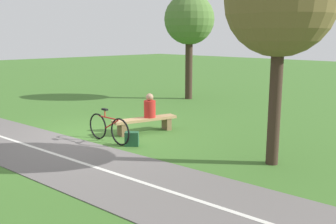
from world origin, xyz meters
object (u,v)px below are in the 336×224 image
at_px(bicycle, 109,128).
at_px(tree_by_path, 280,2).
at_px(person_seated, 150,107).
at_px(backpack, 132,139).
at_px(bench, 145,122).
at_px(tree_near_bench, 189,21).

height_order(bicycle, tree_by_path, tree_by_path).
distance_m(bicycle, tree_by_path, 5.38).
relative_size(person_seated, backpack, 1.78).
bearing_deg(person_seated, backpack, 44.59).
relative_size(bench, person_seated, 2.81).
relative_size(bicycle, tree_by_path, 0.35).
relative_size(person_seated, tree_near_bench, 0.15).
xyz_separation_m(backpack, tree_near_bench, (-6.86, -4.26, 3.37)).
bearing_deg(bench, tree_by_path, 105.96).
bearing_deg(bench, person_seated, 180.00).
height_order(person_seated, tree_by_path, tree_by_path).
bearing_deg(tree_by_path, person_seated, -90.20).
distance_m(person_seated, tree_near_bench, 7.08).
bearing_deg(backpack, bicycle, -73.18).
bearing_deg(bicycle, backpack, 13.80).
xyz_separation_m(bench, tree_near_bench, (-5.67, -3.42, 3.24)).
distance_m(bench, tree_near_bench, 7.37).
distance_m(bench, bicycle, 1.42).
bearing_deg(tree_by_path, backpack, -68.12).
xyz_separation_m(backpack, tree_by_path, (-1.34, 3.35, 3.35)).
xyz_separation_m(bicycle, backpack, (-0.22, 0.72, -0.20)).
xyz_separation_m(tree_near_bench, tree_by_path, (5.52, 7.61, -0.02)).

